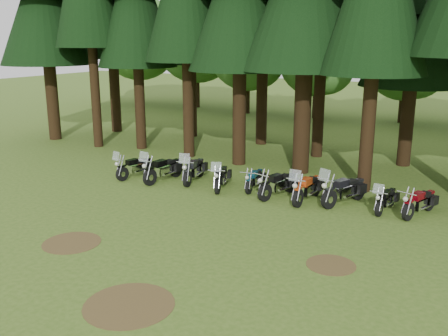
{
  "coord_description": "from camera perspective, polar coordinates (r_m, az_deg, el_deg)",
  "views": [
    {
      "loc": [
        8.28,
        -12.13,
        6.2
      ],
      "look_at": [
        -1.55,
        5.0,
        1.0
      ],
      "focal_mm": 40.0,
      "sensor_mm": 36.0,
      "label": 1
    }
  ],
  "objects": [
    {
      "name": "motorcycle_3",
      "position": [
        20.94,
        -0.35,
        -1.13
      ],
      "size": [
        1.02,
        2.2,
        1.41
      ],
      "rotation": [
        0.0,
        0.0,
        0.34
      ],
      "color": "black",
      "rests_on": "ground"
    },
    {
      "name": "dirt_patch_2",
      "position": [
        12.55,
        -10.79,
        -15.11
      ],
      "size": [
        2.2,
        2.2,
        0.01
      ],
      "primitive_type": "cylinder",
      "color": "#4C3D1E",
      "rests_on": "ground"
    },
    {
      "name": "motorcycle_1",
      "position": [
        22.17,
        -6.99,
        -0.21
      ],
      "size": [
        0.58,
        2.47,
        1.55
      ],
      "rotation": [
        0.0,
        0.0,
        -0.1
      ],
      "color": "black",
      "rests_on": "ground"
    },
    {
      "name": "decid_2",
      "position": [
        41.4,
        3.03,
        13.01
      ],
      "size": [
        6.72,
        6.53,
        8.4
      ],
      "color": "black",
      "rests_on": "ground"
    },
    {
      "name": "decid_0",
      "position": [
        48.18,
        -9.54,
        14.2
      ],
      "size": [
        8.0,
        7.78,
        10.0
      ],
      "color": "black",
      "rests_on": "ground"
    },
    {
      "name": "motorcycle_5",
      "position": [
        20.0,
        6.24,
        -1.95
      ],
      "size": [
        0.76,
        2.28,
        0.95
      ],
      "rotation": [
        0.0,
        0.0,
        -0.27
      ],
      "color": "black",
      "rests_on": "ground"
    },
    {
      "name": "motorcycle_2",
      "position": [
        21.98,
        -3.47,
        -0.27
      ],
      "size": [
        0.86,
        2.44,
        1.54
      ],
      "rotation": [
        0.0,
        0.0,
        0.23
      ],
      "color": "black",
      "rests_on": "ground"
    },
    {
      "name": "decid_1",
      "position": [
        45.0,
        -2.88,
        14.26
      ],
      "size": [
        7.91,
        7.69,
        9.88
      ],
      "color": "black",
      "rests_on": "ground"
    },
    {
      "name": "dirt_patch_0",
      "position": [
        16.38,
        -17.01,
        -8.16
      ],
      "size": [
        1.8,
        1.8,
        0.01
      ],
      "primitive_type": "cylinder",
      "color": "#4C3D1E",
      "rests_on": "ground"
    },
    {
      "name": "motorcycle_7",
      "position": [
        19.52,
        13.55,
        -2.56
      ],
      "size": [
        1.23,
        2.44,
        1.58
      ],
      "rotation": [
        0.0,
        0.0,
        -0.38
      ],
      "color": "black",
      "rests_on": "ground"
    },
    {
      "name": "motorcycle_0",
      "position": [
        22.96,
        -10.13,
        0.05
      ],
      "size": [
        0.65,
        2.2,
        1.38
      ],
      "rotation": [
        0.0,
        0.0,
        -0.17
      ],
      "color": "black",
      "rests_on": "ground"
    },
    {
      "name": "ground",
      "position": [
        15.94,
        -4.16,
        -8.18
      ],
      "size": [
        120.0,
        120.0,
        0.0
      ],
      "primitive_type": "plane",
      "color": "#3C5C1A",
      "rests_on": "ground"
    },
    {
      "name": "motorcycle_8",
      "position": [
        19.21,
        17.99,
        -3.5
      ],
      "size": [
        0.47,
        2.02,
        1.27
      ],
      "rotation": [
        0.0,
        0.0,
        -0.1
      ],
      "color": "black",
      "rests_on": "ground"
    },
    {
      "name": "decid_4",
      "position": [
        39.08,
        20.34,
        11.17
      ],
      "size": [
        5.93,
        5.76,
        7.41
      ],
      "color": "black",
      "rests_on": "ground"
    },
    {
      "name": "dirt_patch_1",
      "position": [
        14.57,
        12.13,
        -10.77
      ],
      "size": [
        1.4,
        1.4,
        0.01
      ],
      "primitive_type": "cylinder",
      "color": "#4C3D1E",
      "rests_on": "ground"
    },
    {
      "name": "decid_3",
      "position": [
        39.5,
        10.85,
        12.05
      ],
      "size": [
        6.12,
        5.95,
        7.65
      ],
      "color": "black",
      "rests_on": "ground"
    },
    {
      "name": "motorcycle_9",
      "position": [
        19.14,
        21.43,
        -3.77
      ],
      "size": [
        0.82,
        2.14,
        0.9
      ],
      "rotation": [
        0.0,
        0.0,
        -0.32
      ],
      "color": "black",
      "rests_on": "ground"
    },
    {
      "name": "motorcycle_4",
      "position": [
        20.9,
        3.5,
        -1.36
      ],
      "size": [
        0.4,
        1.98,
        0.81
      ],
      "rotation": [
        0.0,
        0.0,
        0.14
      ],
      "color": "black",
      "rests_on": "ground"
    },
    {
      "name": "motorcycle_6",
      "position": [
        19.56,
        9.48,
        -2.36
      ],
      "size": [
        0.5,
        2.43,
        1.53
      ],
      "rotation": [
        0.0,
        0.0,
        -0.06
      ],
      "color": "black",
      "rests_on": "ground"
    }
  ]
}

